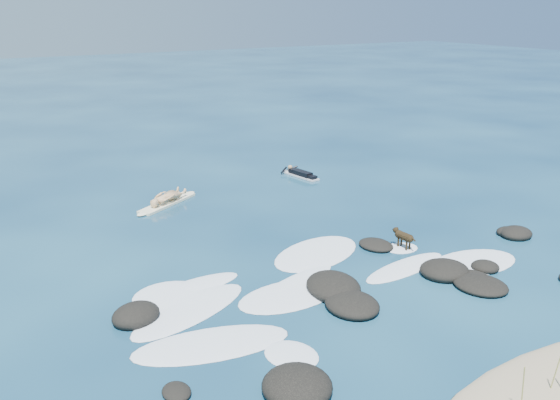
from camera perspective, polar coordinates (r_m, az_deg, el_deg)
ground at (r=18.83m, az=6.64°, el=-5.74°), size 160.00×160.00×0.00m
reef_rocks at (r=16.63m, az=9.20°, el=-8.72°), size 14.15×6.86×0.60m
breaking_foam at (r=17.10m, az=0.86°, el=-8.09°), size 12.18×6.84×0.12m
standing_surfer_rig at (r=24.13m, az=-10.36°, el=1.35°), size 3.10×2.05×1.96m
paddling_surfer_rig at (r=27.76m, az=1.84°, el=2.41°), size 1.00×2.26×0.39m
dog at (r=19.93m, az=11.19°, el=-3.26°), size 0.29×1.03×0.65m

